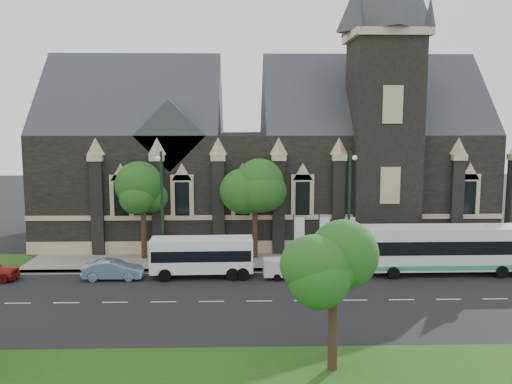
{
  "coord_description": "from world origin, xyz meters",
  "views": [
    {
      "loc": [
        1.87,
        -33.0,
        11.25
      ],
      "look_at": [
        2.96,
        6.0,
        6.12
      ],
      "focal_mm": 38.31,
      "sensor_mm": 36.0,
      "label": 1
    }
  ],
  "objects_px": {
    "street_lamp_near": "(350,203)",
    "street_lamp_mid": "(162,204)",
    "banner_flag_center": "(323,234)",
    "sedan": "(113,270)",
    "banner_flag_right": "(348,234)",
    "shuttle_bus": "(202,254)",
    "tour_coach": "(446,248)",
    "banner_flag_left": "(297,234)",
    "tree_park_east": "(337,269)",
    "tree_walk_right": "(258,188)",
    "tree_walk_left": "(146,189)",
    "box_trailer": "(276,267)"
  },
  "relations": [
    {
      "from": "banner_flag_left",
      "to": "sedan",
      "type": "distance_m",
      "value": 14.21
    },
    {
      "from": "tree_walk_left",
      "to": "shuttle_bus",
      "type": "xyz_separation_m",
      "value": [
        4.85,
        -5.14,
        -4.1
      ]
    },
    {
      "from": "shuttle_bus",
      "to": "banner_flag_left",
      "type": "bearing_deg",
      "value": 24.01
    },
    {
      "from": "tree_park_east",
      "to": "tree_walk_right",
      "type": "xyz_separation_m",
      "value": [
        -2.96,
        20.04,
        1.2
      ]
    },
    {
      "from": "banner_flag_left",
      "to": "tour_coach",
      "type": "bearing_deg",
      "value": -16.56
    },
    {
      "from": "tour_coach",
      "to": "tree_park_east",
      "type": "bearing_deg",
      "value": -125.92
    },
    {
      "from": "box_trailer",
      "to": "sedan",
      "type": "xyz_separation_m",
      "value": [
        -11.63,
        0.11,
        -0.11
      ]
    },
    {
      "from": "street_lamp_near",
      "to": "shuttle_bus",
      "type": "relative_size",
      "value": 1.22
    },
    {
      "from": "banner_flag_center",
      "to": "sedan",
      "type": "xyz_separation_m",
      "value": [
        -15.54,
        -3.98,
        -1.68
      ]
    },
    {
      "from": "street_lamp_near",
      "to": "sedan",
      "type": "relative_size",
      "value": 2.11
    },
    {
      "from": "street_lamp_mid",
      "to": "box_trailer",
      "type": "xyz_separation_m",
      "value": [
        8.38,
        -2.18,
        -4.31
      ]
    },
    {
      "from": "tree_walk_right",
      "to": "shuttle_bus",
      "type": "xyz_separation_m",
      "value": [
        -4.16,
        -5.15,
        -4.18
      ]
    },
    {
      "from": "street_lamp_mid",
      "to": "banner_flag_right",
      "type": "distance_m",
      "value": 14.67
    },
    {
      "from": "tree_park_east",
      "to": "street_lamp_near",
      "type": "xyz_separation_m",
      "value": [
        3.82,
        16.42,
        0.49
      ]
    },
    {
      "from": "street_lamp_mid",
      "to": "sedan",
      "type": "xyz_separation_m",
      "value": [
        -3.25,
        -2.07,
        -4.41
      ]
    },
    {
      "from": "street_lamp_mid",
      "to": "street_lamp_near",
      "type": "bearing_deg",
      "value": 0.0
    },
    {
      "from": "banner_flag_left",
      "to": "street_lamp_mid",
      "type": "bearing_deg",
      "value": -169.5
    },
    {
      "from": "banner_flag_center",
      "to": "tour_coach",
      "type": "xyz_separation_m",
      "value": [
        8.68,
        -3.18,
        -0.46
      ]
    },
    {
      "from": "street_lamp_mid",
      "to": "tour_coach",
      "type": "distance_m",
      "value": 21.25
    },
    {
      "from": "banner_flag_center",
      "to": "box_trailer",
      "type": "bearing_deg",
      "value": -133.72
    },
    {
      "from": "sedan",
      "to": "banner_flag_left",
      "type": "bearing_deg",
      "value": -74.27
    },
    {
      "from": "street_lamp_near",
      "to": "street_lamp_mid",
      "type": "distance_m",
      "value": 14.0
    },
    {
      "from": "banner_flag_center",
      "to": "shuttle_bus",
      "type": "xyz_separation_m",
      "value": [
        -9.23,
        -3.44,
        -0.75
      ]
    },
    {
      "from": "tree_walk_right",
      "to": "tree_walk_left",
      "type": "distance_m",
      "value": 9.01
    },
    {
      "from": "banner_flag_right",
      "to": "banner_flag_center",
      "type": "bearing_deg",
      "value": 180.0
    },
    {
      "from": "tree_park_east",
      "to": "banner_flag_left",
      "type": "distance_m",
      "value": 18.46
    },
    {
      "from": "street_lamp_near",
      "to": "banner_flag_left",
      "type": "xyz_separation_m",
      "value": [
        -3.71,
        1.91,
        -2.73
      ]
    },
    {
      "from": "tree_walk_right",
      "to": "banner_flag_left",
      "type": "bearing_deg",
      "value": -29.1
    },
    {
      "from": "street_lamp_mid",
      "to": "banner_flag_center",
      "type": "distance_m",
      "value": 12.73
    },
    {
      "from": "tree_park_east",
      "to": "sedan",
      "type": "relative_size",
      "value": 1.48
    },
    {
      "from": "tree_walk_right",
      "to": "sedan",
      "type": "distance_m",
      "value": 12.96
    },
    {
      "from": "tour_coach",
      "to": "street_lamp_near",
      "type": "bearing_deg",
      "value": 169.22
    },
    {
      "from": "sedan",
      "to": "shuttle_bus",
      "type": "bearing_deg",
      "value": -85.75
    },
    {
      "from": "tree_walk_left",
      "to": "sedan",
      "type": "xyz_separation_m",
      "value": [
        -1.46,
        -5.68,
        -5.03
      ]
    },
    {
      "from": "tree_walk_left",
      "to": "banner_flag_center",
      "type": "height_order",
      "value": "tree_walk_left"
    },
    {
      "from": "street_lamp_mid",
      "to": "tour_coach",
      "type": "height_order",
      "value": "street_lamp_mid"
    },
    {
      "from": "banner_flag_center",
      "to": "shuttle_bus",
      "type": "distance_m",
      "value": 9.88
    },
    {
      "from": "tree_walk_left",
      "to": "street_lamp_near",
      "type": "xyz_separation_m",
      "value": [
        15.8,
        -3.61,
        -0.62
      ]
    },
    {
      "from": "tree_walk_left",
      "to": "street_lamp_mid",
      "type": "xyz_separation_m",
      "value": [
        1.8,
        -3.61,
        -0.62
      ]
    },
    {
      "from": "tree_park_east",
      "to": "tree_walk_right",
      "type": "height_order",
      "value": "tree_walk_right"
    },
    {
      "from": "tree_park_east",
      "to": "street_lamp_near",
      "type": "height_order",
      "value": "street_lamp_near"
    },
    {
      "from": "banner_flag_right",
      "to": "box_trailer",
      "type": "height_order",
      "value": "banner_flag_right"
    },
    {
      "from": "banner_flag_center",
      "to": "sedan",
      "type": "bearing_deg",
      "value": -165.65
    },
    {
      "from": "tree_walk_left",
      "to": "box_trailer",
      "type": "height_order",
      "value": "tree_walk_left"
    },
    {
      "from": "sedan",
      "to": "banner_flag_center",
      "type": "bearing_deg",
      "value": -76.28
    },
    {
      "from": "tree_walk_right",
      "to": "tree_walk_left",
      "type": "bearing_deg",
      "value": -179.94
    },
    {
      "from": "tree_park_east",
      "to": "sedan",
      "type": "distance_m",
      "value": 20.04
    },
    {
      "from": "banner_flag_right",
      "to": "shuttle_bus",
      "type": "height_order",
      "value": "banner_flag_right"
    },
    {
      "from": "banner_flag_left",
      "to": "banner_flag_center",
      "type": "distance_m",
      "value": 2.0
    },
    {
      "from": "banner_flag_center",
      "to": "sedan",
      "type": "relative_size",
      "value": 0.94
    }
  ]
}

